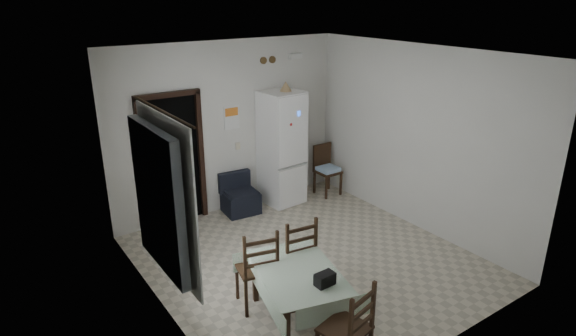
% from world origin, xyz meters
% --- Properties ---
extents(ground, '(4.50, 4.50, 0.00)m').
position_xyz_m(ground, '(0.00, 0.00, 0.00)').
color(ground, '#B8AF97').
rests_on(ground, ground).
extents(ceiling, '(4.20, 4.50, 0.02)m').
position_xyz_m(ceiling, '(0.00, 0.00, 2.90)').
color(ceiling, white).
rests_on(ceiling, ground).
extents(wall_back, '(4.20, 0.02, 2.90)m').
position_xyz_m(wall_back, '(0.00, 2.25, 1.45)').
color(wall_back, silver).
rests_on(wall_back, ground).
extents(wall_front, '(4.20, 0.02, 2.90)m').
position_xyz_m(wall_front, '(0.00, -2.25, 1.45)').
color(wall_front, silver).
rests_on(wall_front, ground).
extents(wall_left, '(0.02, 4.50, 2.90)m').
position_xyz_m(wall_left, '(-2.10, 0.00, 1.45)').
color(wall_left, silver).
rests_on(wall_left, ground).
extents(wall_right, '(0.02, 4.50, 2.90)m').
position_xyz_m(wall_right, '(2.10, 0.00, 1.45)').
color(wall_right, silver).
rests_on(wall_right, ground).
extents(doorway, '(1.06, 0.52, 2.22)m').
position_xyz_m(doorway, '(-1.05, 2.45, 1.06)').
color(doorway, black).
rests_on(doorway, ground).
extents(window_recess, '(0.10, 1.20, 1.60)m').
position_xyz_m(window_recess, '(-2.15, -0.20, 1.55)').
color(window_recess, silver).
rests_on(window_recess, ground).
extents(curtain, '(0.02, 1.45, 1.85)m').
position_xyz_m(curtain, '(-2.04, -0.20, 1.55)').
color(curtain, white).
rests_on(curtain, ground).
extents(curtain_rod, '(0.02, 1.60, 0.02)m').
position_xyz_m(curtain_rod, '(-2.03, -0.20, 2.50)').
color(curtain_rod, black).
rests_on(curtain_rod, ground).
extents(calendar, '(0.28, 0.02, 0.40)m').
position_xyz_m(calendar, '(0.05, 2.24, 1.62)').
color(calendar, white).
rests_on(calendar, ground).
extents(calendar_image, '(0.24, 0.01, 0.14)m').
position_xyz_m(calendar_image, '(0.05, 2.23, 1.72)').
color(calendar_image, orange).
rests_on(calendar_image, ground).
extents(light_switch, '(0.08, 0.02, 0.12)m').
position_xyz_m(light_switch, '(0.15, 2.24, 1.10)').
color(light_switch, beige).
rests_on(light_switch, ground).
extents(vent_left, '(0.12, 0.03, 0.12)m').
position_xyz_m(vent_left, '(0.70, 2.23, 2.52)').
color(vent_left, brown).
rests_on(vent_left, ground).
extents(vent_right, '(0.12, 0.03, 0.12)m').
position_xyz_m(vent_right, '(0.88, 2.23, 2.52)').
color(vent_right, brown).
rests_on(vent_right, ground).
extents(emergency_light, '(0.25, 0.07, 0.09)m').
position_xyz_m(emergency_light, '(1.35, 2.21, 2.55)').
color(emergency_light, white).
rests_on(emergency_light, ground).
extents(fridge, '(0.70, 0.70, 2.02)m').
position_xyz_m(fridge, '(0.86, 1.93, 1.01)').
color(fridge, white).
rests_on(fridge, ground).
extents(tan_cone, '(0.21, 0.21, 0.17)m').
position_xyz_m(tan_cone, '(0.93, 1.90, 2.11)').
color(tan_cone, tan).
rests_on(tan_cone, fridge).
extents(navy_seat, '(0.62, 0.60, 0.69)m').
position_xyz_m(navy_seat, '(-0.00, 1.93, 0.35)').
color(navy_seat, black).
rests_on(navy_seat, ground).
extents(corner_chair, '(0.41, 0.41, 0.95)m').
position_xyz_m(corner_chair, '(1.75, 1.70, 0.47)').
color(corner_chair, black).
rests_on(corner_chair, ground).
extents(dining_table, '(1.16, 1.47, 0.68)m').
position_xyz_m(dining_table, '(-0.93, -1.02, 0.34)').
color(dining_table, '#AAC0A5').
rests_on(dining_table, ground).
extents(black_bag, '(0.22, 0.13, 0.14)m').
position_xyz_m(black_bag, '(-0.85, -1.41, 0.74)').
color(black_bag, black).
rests_on(black_bag, dining_table).
extents(dining_chair_far_left, '(0.55, 0.55, 1.06)m').
position_xyz_m(dining_chair_far_left, '(-1.14, -0.48, 0.53)').
color(dining_chair_far_left, black).
rests_on(dining_chair_far_left, ground).
extents(dining_chair_far_right, '(0.51, 0.51, 1.06)m').
position_xyz_m(dining_chair_far_right, '(-0.58, -0.47, 0.53)').
color(dining_chair_far_right, black).
rests_on(dining_chair_far_right, ground).
extents(dining_chair_near_head, '(0.53, 0.53, 1.03)m').
position_xyz_m(dining_chair_near_head, '(-0.99, -1.90, 0.51)').
color(dining_chair_near_head, black).
rests_on(dining_chair_near_head, ground).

